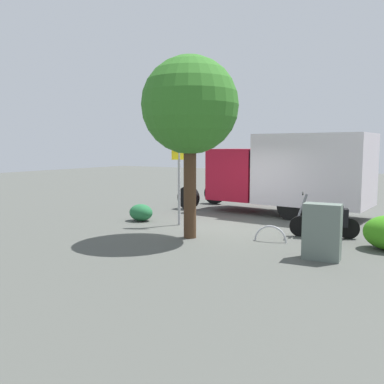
{
  "coord_description": "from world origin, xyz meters",
  "views": [
    {
      "loc": [
        -5.67,
        11.21,
        2.44
      ],
      "look_at": [
        1.34,
        -0.18,
        0.99
      ],
      "focal_mm": 39.32,
      "sensor_mm": 36.0,
      "label": 1
    }
  ],
  "objects_px": {
    "box_truck_near": "(287,171)",
    "motorcycle": "(326,218)",
    "stop_sign": "(179,155)",
    "bike_rack_hoop": "(270,241)",
    "street_tree": "(190,107)",
    "utility_cabinet": "(322,232)"
  },
  "relations": [
    {
      "from": "box_truck_near",
      "to": "motorcycle",
      "type": "relative_size",
      "value": 4.01
    },
    {
      "from": "stop_sign",
      "to": "bike_rack_hoop",
      "type": "relative_size",
      "value": 3.85
    },
    {
      "from": "box_truck_near",
      "to": "stop_sign",
      "type": "xyz_separation_m",
      "value": [
        2.18,
        3.69,
        0.6
      ]
    },
    {
      "from": "street_tree",
      "to": "utility_cabinet",
      "type": "relative_size",
      "value": 3.92
    },
    {
      "from": "motorcycle",
      "to": "street_tree",
      "type": "distance_m",
      "value": 4.68
    },
    {
      "from": "stop_sign",
      "to": "street_tree",
      "type": "bearing_deg",
      "value": 132.39
    },
    {
      "from": "stop_sign",
      "to": "bike_rack_hoop",
      "type": "height_order",
      "value": "stop_sign"
    },
    {
      "from": "box_truck_near",
      "to": "street_tree",
      "type": "height_order",
      "value": "street_tree"
    },
    {
      "from": "box_truck_near",
      "to": "street_tree",
      "type": "xyz_separation_m",
      "value": [
        0.93,
        5.07,
        1.88
      ]
    },
    {
      "from": "stop_sign",
      "to": "utility_cabinet",
      "type": "xyz_separation_m",
      "value": [
        -4.84,
        1.75,
        -1.58
      ]
    },
    {
      "from": "box_truck_near",
      "to": "utility_cabinet",
      "type": "bearing_deg",
      "value": 120.01
    },
    {
      "from": "box_truck_near",
      "to": "motorcycle",
      "type": "xyz_separation_m",
      "value": [
        -2.17,
        3.16,
        -1.07
      ]
    },
    {
      "from": "stop_sign",
      "to": "street_tree",
      "type": "distance_m",
      "value": 2.26
    },
    {
      "from": "bike_rack_hoop",
      "to": "box_truck_near",
      "type": "bearing_deg",
      "value": -76.01
    },
    {
      "from": "street_tree",
      "to": "bike_rack_hoop",
      "type": "bearing_deg",
      "value": -161.06
    },
    {
      "from": "motorcycle",
      "to": "bike_rack_hoop",
      "type": "relative_size",
      "value": 2.07
    },
    {
      "from": "street_tree",
      "to": "utility_cabinet",
      "type": "xyz_separation_m",
      "value": [
        -3.59,
        0.38,
        -2.86
      ]
    },
    {
      "from": "motorcycle",
      "to": "utility_cabinet",
      "type": "distance_m",
      "value": 2.34
    },
    {
      "from": "motorcycle",
      "to": "street_tree",
      "type": "relative_size",
      "value": 0.37
    },
    {
      "from": "motorcycle",
      "to": "stop_sign",
      "type": "height_order",
      "value": "stop_sign"
    },
    {
      "from": "utility_cabinet",
      "to": "motorcycle",
      "type": "bearing_deg",
      "value": -77.9
    },
    {
      "from": "box_truck_near",
      "to": "stop_sign",
      "type": "height_order",
      "value": "stop_sign"
    }
  ]
}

